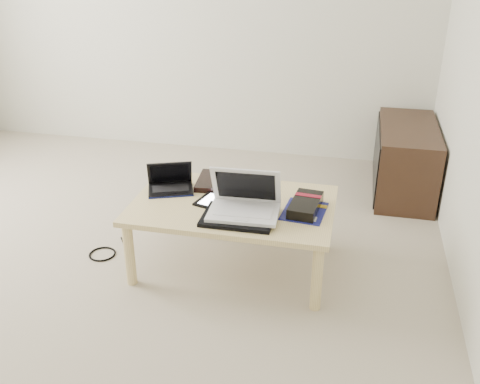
% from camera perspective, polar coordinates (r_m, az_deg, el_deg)
% --- Properties ---
extents(ground, '(4.00, 4.00, 0.00)m').
position_cam_1_polar(ground, '(3.23, -15.35, -7.62)').
color(ground, '#AD9F8C').
rests_on(ground, ground).
extents(coffee_table, '(1.10, 0.70, 0.40)m').
position_cam_1_polar(coffee_table, '(2.95, -0.75, -2.01)').
color(coffee_table, '#E2CB88').
rests_on(coffee_table, ground).
extents(media_cabinet, '(0.41, 0.90, 0.50)m').
position_cam_1_polar(media_cabinet, '(4.09, 17.11, 3.38)').
color(media_cabinet, '#382116').
rests_on(media_cabinet, ground).
extents(book, '(0.35, 0.30, 0.03)m').
position_cam_1_polar(book, '(3.14, -1.50, 1.11)').
color(book, black).
rests_on(book, coffee_table).
extents(netbook, '(0.30, 0.26, 0.17)m').
position_cam_1_polar(netbook, '(3.09, -7.43, 0.86)').
color(netbook, black).
rests_on(netbook, coffee_table).
extents(tablet, '(0.27, 0.23, 0.01)m').
position_cam_1_polar(tablet, '(2.92, -2.27, -1.12)').
color(tablet, black).
rests_on(tablet, coffee_table).
extents(remote, '(0.08, 0.24, 0.02)m').
position_cam_1_polar(remote, '(2.99, 2.01, -0.37)').
color(remote, silver).
rests_on(remote, coffee_table).
extents(neoprene_sleeve, '(0.37, 0.27, 0.02)m').
position_cam_1_polar(neoprene_sleeve, '(2.76, -0.17, -2.67)').
color(neoprene_sleeve, black).
rests_on(neoprene_sleeve, coffee_table).
extents(white_laptop, '(0.37, 0.27, 0.24)m').
position_cam_1_polar(white_laptop, '(2.77, 0.47, -1.17)').
color(white_laptop, white).
rests_on(white_laptop, neoprene_sleeve).
extents(motherboard, '(0.24, 0.29, 0.01)m').
position_cam_1_polar(motherboard, '(2.86, 6.90, -2.04)').
color(motherboard, '#0D1054').
rests_on(motherboard, coffee_table).
extents(gpu_box, '(0.17, 0.30, 0.06)m').
position_cam_1_polar(gpu_box, '(2.86, 7.00, -1.42)').
color(gpu_box, black).
rests_on(gpu_box, coffee_table).
extents(cable_coil, '(0.10, 0.10, 0.01)m').
position_cam_1_polar(cable_coil, '(2.98, -2.70, -0.63)').
color(cable_coil, black).
rests_on(cable_coil, coffee_table).
extents(floor_cable_coil, '(0.18, 0.18, 0.01)m').
position_cam_1_polar(floor_cable_coil, '(3.32, -14.47, -6.42)').
color(floor_cable_coil, black).
rests_on(floor_cable_coil, ground).
extents(floor_cable_trail, '(0.19, 0.27, 0.01)m').
position_cam_1_polar(floor_cable_trail, '(3.33, -12.05, -6.09)').
color(floor_cable_trail, black).
rests_on(floor_cable_trail, ground).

